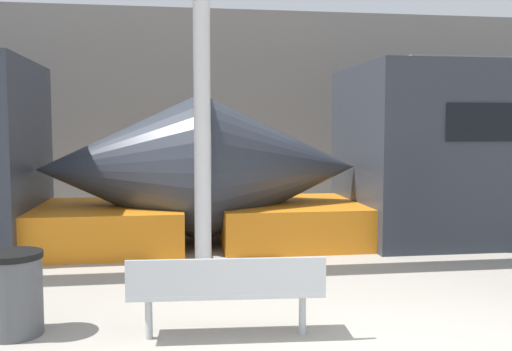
{
  "coord_description": "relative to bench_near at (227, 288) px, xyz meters",
  "views": [
    {
      "loc": [
        -1.42,
        -3.83,
        1.99
      ],
      "look_at": [
        -0.38,
        3.28,
        1.4
      ],
      "focal_mm": 40.0,
      "sensor_mm": 36.0,
      "label": 1
    }
  ],
  "objects": [
    {
      "name": "bench_near",
      "position": [
        0.0,
        0.0,
        0.0
      ],
      "size": [
        1.86,
        0.56,
        0.81
      ],
      "rotation": [
        0.0,
        0.0,
        -0.07
      ],
      "color": "#ADB2B7",
      "rests_on": "ground_plane"
    },
    {
      "name": "station_wall",
      "position": [
        0.93,
        9.4,
        2.0
      ],
      "size": [
        56.0,
        0.2,
        5.0
      ],
      "primitive_type": "cube",
      "color": "gray",
      "rests_on": "ground_plane"
    },
    {
      "name": "trash_bin",
      "position": [
        -2.02,
        0.42,
        -0.09
      ],
      "size": [
        0.56,
        0.56,
        0.81
      ],
      "color": "#4C4F54",
      "rests_on": "ground_plane"
    },
    {
      "name": "support_column_near",
      "position": [
        -0.09,
        2.4,
        1.44
      ],
      "size": [
        0.22,
        0.22,
        3.88
      ],
      "primitive_type": "cylinder",
      "color": "silver",
      "rests_on": "ground_plane"
    }
  ]
}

